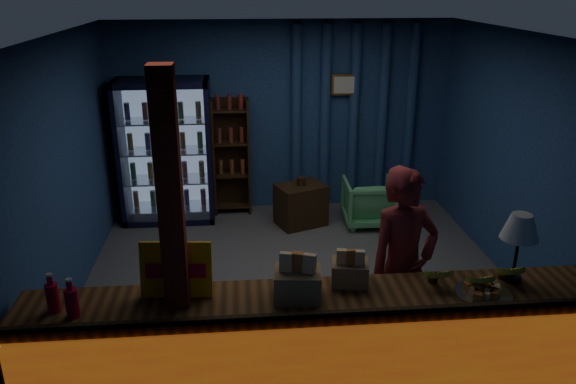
{
  "coord_description": "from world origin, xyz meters",
  "views": [
    {
      "loc": [
        -0.59,
        -5.36,
        3.07
      ],
      "look_at": [
        -0.12,
        -0.2,
        1.11
      ],
      "focal_mm": 35.0,
      "sensor_mm": 36.0,
      "label": 1
    }
  ],
  "objects_px": {
    "shopkeeper": "(402,268)",
    "pastry_tray": "(483,292)",
    "green_chair": "(369,202)",
    "table_lamp": "(520,229)"
  },
  "relations": [
    {
      "from": "pastry_tray",
      "to": "table_lamp",
      "type": "bearing_deg",
      "value": 30.39
    },
    {
      "from": "shopkeeper",
      "to": "table_lamp",
      "type": "distance_m",
      "value": 0.98
    },
    {
      "from": "shopkeeper",
      "to": "green_chair",
      "type": "distance_m",
      "value": 2.9
    },
    {
      "from": "pastry_tray",
      "to": "table_lamp",
      "type": "height_order",
      "value": "table_lamp"
    },
    {
      "from": "shopkeeper",
      "to": "pastry_tray",
      "type": "relative_size",
      "value": 4.23
    },
    {
      "from": "shopkeeper",
      "to": "pastry_tray",
      "type": "bearing_deg",
      "value": -72.87
    },
    {
      "from": "shopkeeper",
      "to": "pastry_tray",
      "type": "xyz_separation_m",
      "value": [
        0.41,
        -0.6,
        0.11
      ]
    },
    {
      "from": "shopkeeper",
      "to": "table_lamp",
      "type": "height_order",
      "value": "shopkeeper"
    },
    {
      "from": "shopkeeper",
      "to": "green_chair",
      "type": "xyz_separation_m",
      "value": [
        0.4,
        2.82,
        -0.55
      ]
    },
    {
      "from": "pastry_tray",
      "to": "shopkeeper",
      "type": "bearing_deg",
      "value": 124.34
    }
  ]
}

